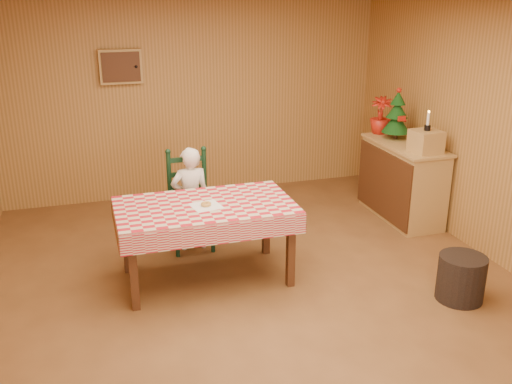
% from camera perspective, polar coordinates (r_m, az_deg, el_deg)
% --- Properties ---
extents(ground, '(6.00, 6.00, 0.00)m').
position_cam_1_polar(ground, '(5.30, 0.65, -10.43)').
color(ground, brown).
rests_on(ground, ground).
extents(cabin_walls, '(5.10, 6.05, 2.65)m').
position_cam_1_polar(cabin_walls, '(5.16, -1.13, 10.40)').
color(cabin_walls, '#AC7B3E').
rests_on(cabin_walls, ground).
extents(dining_table, '(1.66, 0.96, 0.77)m').
position_cam_1_polar(dining_table, '(5.34, -5.10, -2.05)').
color(dining_table, '#4D2914').
rests_on(dining_table, ground).
extents(ladder_chair, '(0.44, 0.40, 1.08)m').
position_cam_1_polar(ladder_chair, '(6.12, -6.62, -1.04)').
color(ladder_chair, black).
rests_on(ladder_chair, ground).
extents(seated_child, '(0.41, 0.27, 1.12)m').
position_cam_1_polar(seated_child, '(6.05, -6.54, -0.70)').
color(seated_child, white).
rests_on(seated_child, ground).
extents(napkin, '(0.31, 0.31, 0.00)m').
position_cam_1_polar(napkin, '(5.26, -5.02, -1.39)').
color(napkin, white).
rests_on(napkin, dining_table).
extents(donut, '(0.11, 0.11, 0.03)m').
position_cam_1_polar(donut, '(5.26, -5.02, -1.21)').
color(donut, gold).
rests_on(donut, napkin).
extents(shelf_unit, '(0.54, 1.24, 0.93)m').
position_cam_1_polar(shelf_unit, '(7.11, 14.37, 1.09)').
color(shelf_unit, tan).
rests_on(shelf_unit, ground).
extents(crate, '(0.32, 0.32, 0.25)m').
position_cam_1_polar(crate, '(6.63, 16.63, 4.87)').
color(crate, tan).
rests_on(crate, shelf_unit).
extents(christmas_tree, '(0.34, 0.34, 0.62)m').
position_cam_1_polar(christmas_tree, '(7.13, 13.90, 7.40)').
color(christmas_tree, '#4D2914').
rests_on(christmas_tree, shelf_unit).
extents(flower_arrangement, '(0.34, 0.34, 0.46)m').
position_cam_1_polar(flower_arrangement, '(7.36, 12.35, 7.51)').
color(flower_arrangement, '#B31E10').
rests_on(flower_arrangement, shelf_unit).
extents(candle_set, '(0.07, 0.07, 0.22)m').
position_cam_1_polar(candle_set, '(6.58, 16.79, 6.46)').
color(candle_set, black).
rests_on(candle_set, crate).
extents(storage_bin, '(0.53, 0.53, 0.42)m').
position_cam_1_polar(storage_bin, '(5.48, 19.82, -8.09)').
color(storage_bin, black).
rests_on(storage_bin, ground).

